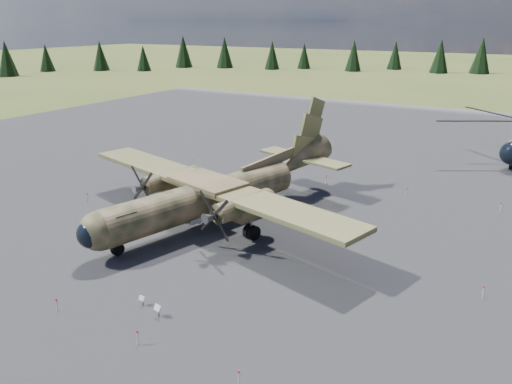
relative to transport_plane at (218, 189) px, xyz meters
The scene contains 7 objects.
ground 5.22m from the transport_plane, 31.01° to the right, with size 500.00×500.00×0.00m, color brown.
apron 9.02m from the transport_plane, 63.68° to the left, with size 120.00×120.00×0.04m, color #5C5B60.
transport_plane is the anchor object (origin of this frame).
info_placard_left 13.55m from the transport_plane, 74.97° to the right, with size 0.40×0.18×0.62m.
info_placard_right 14.43m from the transport_plane, 69.35° to the right, with size 0.51×0.30×0.76m.
barrier_fence 4.66m from the transport_plane, 35.25° to the right, with size 33.12×29.62×0.85m.
treeline 4.60m from the transport_plane, 26.39° to the right, with size 305.54×296.06×10.95m.
Camera 1 is at (17.85, -28.97, 15.52)m, focal length 35.00 mm.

